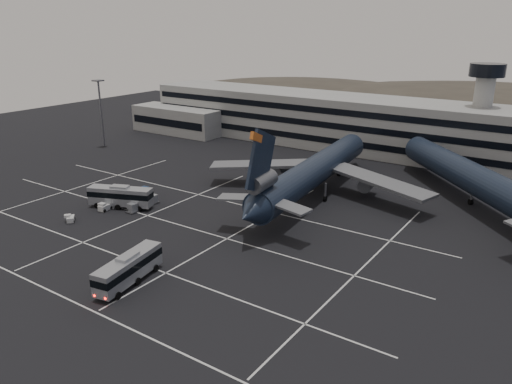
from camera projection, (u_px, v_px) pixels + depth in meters
ground at (156, 230)px, 83.50m from camera, size 260.00×260.00×0.00m
lane_markings at (163, 230)px, 83.56m from camera, size 90.00×55.62×0.01m
terminal at (330, 121)px, 138.49m from camera, size 125.00×26.00×24.00m
hills at (477, 135)px, 210.84m from camera, size 352.00×180.00×44.00m
lightpole_left at (100, 104)px, 136.33m from camera, size 2.40×2.40×18.28m
trijet_main at (313, 171)px, 97.98m from camera, size 47.18×57.69×18.08m
trijet_far at (477, 179)px, 92.59m from camera, size 43.36×45.88×18.08m
bus_near at (129, 268)px, 65.99m from camera, size 4.67×11.93×4.11m
bus_far at (120, 196)px, 93.07m from camera, size 12.29×7.14×4.28m
tug_a at (105, 207)px, 92.02m from camera, size 1.78×2.61×1.56m
tug_b at (71, 219)px, 86.82m from camera, size 2.38×2.32×1.34m
uld_cluster at (135, 200)px, 95.30m from camera, size 7.11×10.46×1.71m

